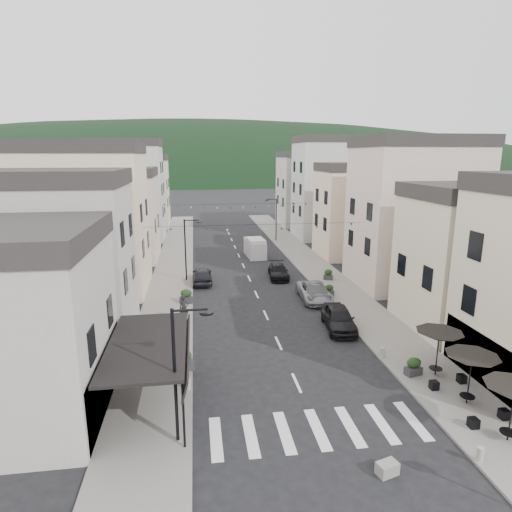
# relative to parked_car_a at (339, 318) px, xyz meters

# --- Properties ---
(ground) EXTENTS (700.00, 700.00, 0.00)m
(ground) POSITION_rel_parked_car_a_xyz_m (-4.60, -12.71, -0.81)
(ground) COLOR black
(ground) RESTS_ON ground
(sidewalk_left) EXTENTS (4.00, 76.00, 0.12)m
(sidewalk_left) POSITION_rel_parked_car_a_xyz_m (-12.10, 19.29, -0.75)
(sidewalk_left) COLOR slate
(sidewalk_left) RESTS_ON ground
(sidewalk_right) EXTENTS (4.00, 76.00, 0.12)m
(sidewalk_right) POSITION_rel_parked_car_a_xyz_m (2.90, 19.29, -0.75)
(sidewalk_right) COLOR slate
(sidewalk_right) RESTS_ON ground
(hill_backdrop) EXTENTS (640.00, 360.00, 70.00)m
(hill_backdrop) POSITION_rel_parked_car_a_xyz_m (-4.60, 287.29, -0.81)
(hill_backdrop) COLOR black
(hill_backdrop) RESTS_ON ground
(boutique_awning) EXTENTS (3.77, 7.50, 3.28)m
(boutique_awning) POSITION_rel_parked_car_a_xyz_m (-11.85, -7.71, 2.31)
(boutique_awning) COLOR black
(boutique_awning) RESTS_ON ground
(buildings_row_left) EXTENTS (10.20, 54.16, 14.00)m
(buildings_row_left) POSITION_rel_parked_car_a_xyz_m (-19.10, 25.04, 5.31)
(buildings_row_left) COLOR #A5A197
(buildings_row_left) RESTS_ON ground
(buildings_row_right) EXTENTS (10.20, 54.16, 14.50)m
(buildings_row_right) POSITION_rel_parked_car_a_xyz_m (9.90, 23.88, 5.51)
(buildings_row_right) COLOR beige
(buildings_row_right) RESTS_ON ground
(cafe_terrace) EXTENTS (2.50, 8.10, 2.53)m
(cafe_terrace) POSITION_rel_parked_car_a_xyz_m (3.10, -9.91, 1.55)
(cafe_terrace) COLOR black
(cafe_terrace) RESTS_ON ground
(streetlamp_left_near) EXTENTS (1.70, 0.56, 6.00)m
(streetlamp_left_near) POSITION_rel_parked_car_a_xyz_m (-10.42, -10.71, 2.89)
(streetlamp_left_near) COLOR black
(streetlamp_left_near) RESTS_ON ground
(streetlamp_left_far) EXTENTS (1.70, 0.56, 6.00)m
(streetlamp_left_far) POSITION_rel_parked_car_a_xyz_m (-10.42, 13.29, 2.89)
(streetlamp_left_far) COLOR black
(streetlamp_left_far) RESTS_ON ground
(streetlamp_right_far) EXTENTS (1.70, 0.56, 6.00)m
(streetlamp_right_far) POSITION_rel_parked_car_a_xyz_m (1.22, 31.29, 2.89)
(streetlamp_right_far) COLOR black
(streetlamp_right_far) RESTS_ON ground
(bollards) EXTENTS (11.66, 10.26, 0.60)m
(bollards) POSITION_rel_parked_car_a_xyz_m (-4.60, -7.21, -0.39)
(bollards) COLOR gray
(bollards) RESTS_ON ground
(bunting_near) EXTENTS (19.00, 0.28, 0.62)m
(bunting_near) POSITION_rel_parked_car_a_xyz_m (-4.60, 9.29, 4.85)
(bunting_near) COLOR black
(bunting_near) RESTS_ON ground
(bunting_far) EXTENTS (19.00, 0.28, 0.62)m
(bunting_far) POSITION_rel_parked_car_a_xyz_m (-4.60, 25.29, 4.85)
(bunting_far) COLOR black
(bunting_far) RESTS_ON ground
(parked_car_a) EXTENTS (2.42, 4.92, 1.62)m
(parked_car_a) POSITION_rel_parked_car_a_xyz_m (0.00, 0.00, 0.00)
(parked_car_a) COLOR black
(parked_car_a) RESTS_ON ground
(parked_car_b) EXTENTS (1.50, 4.30, 1.42)m
(parked_car_b) POSITION_rel_parked_car_a_xyz_m (0.00, 6.12, -0.10)
(parked_car_b) COLOR #323335
(parked_car_b) RESTS_ON ground
(parked_car_c) EXTENTS (2.60, 5.23, 1.42)m
(parked_car_c) POSITION_rel_parked_car_a_xyz_m (0.00, 6.20, -0.10)
(parked_car_c) COLOR gray
(parked_car_c) RESTS_ON ground
(parked_car_d) EXTENTS (2.21, 4.63, 1.30)m
(parked_car_d) POSITION_rel_parked_car_a_xyz_m (-1.70, 13.16, -0.16)
(parked_car_d) COLOR black
(parked_car_d) RESTS_ON ground
(parked_car_e) EXTENTS (1.83, 4.53, 1.54)m
(parked_car_e) POSITION_rel_parked_car_a_xyz_m (-9.20, 12.45, -0.04)
(parked_car_e) COLOR black
(parked_car_e) RESTS_ON ground
(delivery_van) EXTENTS (2.18, 4.87, 2.28)m
(delivery_van) POSITION_rel_parked_car_a_xyz_m (-2.73, 22.48, 0.31)
(delivery_van) COLOR #BEBEC0
(delivery_van) RESTS_ON ground
(pedestrian_a) EXTENTS (0.79, 0.61, 1.92)m
(pedestrian_a) POSITION_rel_parked_car_a_xyz_m (-10.69, 2.69, 0.27)
(pedestrian_a) COLOR black
(pedestrian_a) RESTS_ON sidewalk_left
(pedestrian_b) EXTENTS (1.01, 0.95, 1.65)m
(pedestrian_b) POSITION_rel_parked_car_a_xyz_m (-11.91, -0.02, 0.14)
(pedestrian_b) COLOR #241E28
(pedestrian_b) RESTS_ON sidewalk_left
(concrete_block_a) EXTENTS (0.91, 0.70, 0.50)m
(concrete_block_a) POSITION_rel_parked_car_a_xyz_m (-2.75, -13.74, -0.56)
(concrete_block_a) COLOR gray
(concrete_block_a) RESTS_ON ground
(planter_la) EXTENTS (1.24, 0.92, 1.24)m
(planter_la) POSITION_rel_parked_car_a_xyz_m (-10.60, -4.69, -0.08)
(planter_la) COLOR #2E2E31
(planter_la) RESTS_ON sidewalk_left
(planter_lb) EXTENTS (1.14, 0.82, 1.15)m
(planter_lb) POSITION_rel_parked_car_a_xyz_m (-10.60, 6.65, -0.13)
(planter_lb) COLOR #2C2C2E
(planter_lb) RESTS_ON sidewalk_left
(planter_ra) EXTENTS (0.99, 0.69, 1.01)m
(planter_ra) POSITION_rel_parked_car_a_xyz_m (1.87, -6.97, -0.20)
(planter_ra) COLOR #2F2E31
(planter_ra) RESTS_ON sidewalk_right
(planter_rb) EXTENTS (0.97, 0.68, 0.99)m
(planter_rb) POSITION_rel_parked_car_a_xyz_m (1.45, 6.76, -0.21)
(planter_rb) COLOR #323335
(planter_rb) RESTS_ON sidewalk_right
(planter_rc) EXTENTS (1.02, 0.77, 1.02)m
(planter_rc) POSITION_rel_parked_car_a_xyz_m (2.87, 11.48, -0.19)
(planter_rc) COLOR #323234
(planter_rc) RESTS_ON sidewalk_right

